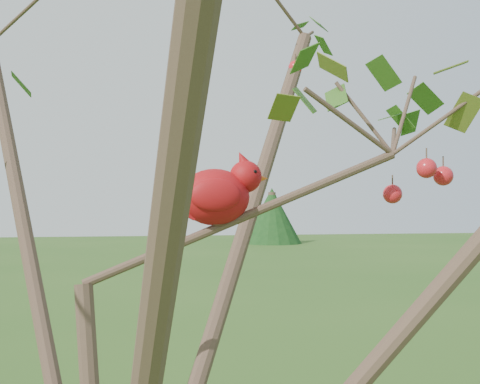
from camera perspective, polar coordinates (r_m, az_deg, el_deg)
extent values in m
sphere|color=red|center=(1.29, 18.71, 1.46)|extent=(0.04, 0.04, 0.04)
sphere|color=red|center=(1.77, 5.26, 11.67)|extent=(0.04, 0.04, 0.04)
sphere|color=red|center=(1.24, 17.27, 2.17)|extent=(0.04, 0.04, 0.04)
sphere|color=red|center=(1.29, 14.26, -0.19)|extent=(0.04, 0.04, 0.04)
ellipsoid|color=red|center=(1.16, -2.42, -0.48)|extent=(0.14, 0.11, 0.11)
sphere|color=red|center=(1.17, 0.53, 1.46)|extent=(0.06, 0.06, 0.06)
cone|color=red|center=(1.17, 0.28, 3.01)|extent=(0.05, 0.03, 0.05)
cone|color=#D85914|center=(1.18, 2.03, 1.29)|extent=(0.03, 0.02, 0.02)
ellipsoid|color=black|center=(1.18, 1.53, 1.25)|extent=(0.02, 0.03, 0.03)
cube|color=red|center=(1.15, -6.31, -1.52)|extent=(0.08, 0.03, 0.05)
ellipsoid|color=red|center=(1.20, -2.99, -0.36)|extent=(0.10, 0.03, 0.06)
ellipsoid|color=red|center=(1.12, -2.34, -0.29)|extent=(0.10, 0.03, 0.06)
cylinder|color=#473126|center=(32.78, 3.04, -2.46)|extent=(0.42, 0.42, 2.79)
cone|color=#133713|center=(32.78, 3.04, -2.25)|extent=(3.25, 3.25, 3.02)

